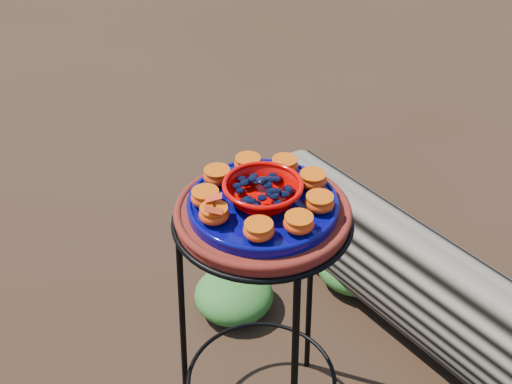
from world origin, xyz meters
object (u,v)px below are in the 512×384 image
Objects in this scene: cobalt_plate at (263,205)px; driftwood_log at (480,325)px; plant_stand at (262,328)px; terracotta_saucer at (263,214)px; red_bowl at (263,192)px.

cobalt_plate is 0.88m from driftwood_log.
driftwood_log is at bearing 55.61° from plant_stand.
plant_stand is at bearing 0.00° from terracotta_saucer.
plant_stand is 0.37m from terracotta_saucer.
red_bowl is at bearing -124.39° from driftwood_log.
cobalt_plate reaches higher than plant_stand.
plant_stand is 1.83× the size of terracotta_saucer.
red_bowl reaches higher than cobalt_plate.
red_bowl is at bearing 0.00° from cobalt_plate.
terracotta_saucer is 2.33× the size of red_bowl.
plant_stand is 0.69m from driftwood_log.
terracotta_saucer reaches higher than plant_stand.
plant_stand is 2.14× the size of cobalt_plate.
plant_stand reaches higher than driftwood_log.
driftwood_log is (0.38, 0.55, -0.61)m from red_bowl.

